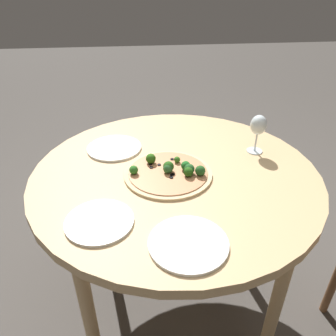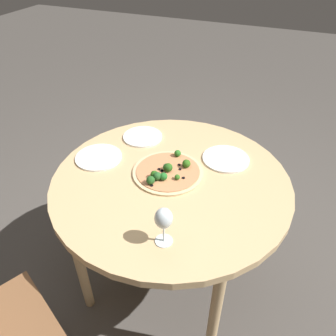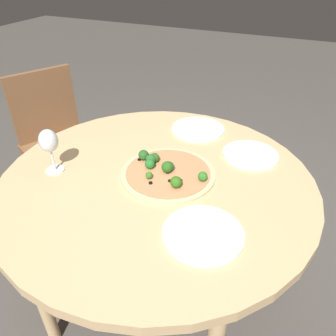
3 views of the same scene
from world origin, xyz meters
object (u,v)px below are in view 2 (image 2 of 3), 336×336
object	(u,v)px
wine_glass	(164,219)
plate_side	(143,137)
pizza	(168,171)
plate_near	(99,157)
plate_far	(226,159)

from	to	relation	value
wine_glass	plate_side	bearing A→B (deg)	-57.99
pizza	wine_glass	bearing A→B (deg)	110.42
wine_glass	plate_side	world-z (taller)	wine_glass
plate_side	plate_near	bearing A→B (deg)	65.21
plate_side	wine_glass	bearing A→B (deg)	122.01
plate_far	plate_side	xyz separation A→B (m)	(0.48, -0.03, -0.00)
plate_near	plate_far	bearing A→B (deg)	-158.86
pizza	plate_near	bearing A→B (deg)	2.30
pizza	plate_far	bearing A→B (deg)	-136.39
pizza	plate_far	xyz separation A→B (m)	(-0.23, -0.22, -0.01)
pizza	wine_glass	world-z (taller)	wine_glass
wine_glass	plate_far	size ratio (longest dim) A/B	0.71
wine_glass	plate_side	xyz separation A→B (m)	(0.40, -0.64, -0.11)
wine_glass	plate_far	distance (m)	0.62
plate_far	plate_side	bearing A→B (deg)	-3.53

